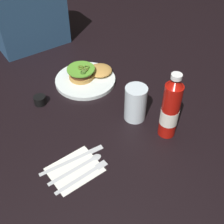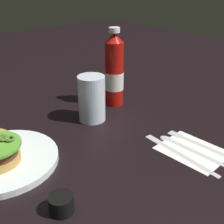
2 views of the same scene
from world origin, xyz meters
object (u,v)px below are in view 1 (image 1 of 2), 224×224
at_px(dinner_plate, 85,80).
at_px(butter_knife, 76,158).
at_px(water_glass, 135,103).
at_px(ketchup_bottle, 170,110).
at_px(napkin, 75,169).
at_px(burger_sandwich, 88,72).
at_px(condiment_cup, 40,100).
at_px(spoon_utensil, 83,164).
at_px(fork_utensil, 86,174).

bearing_deg(dinner_plate, butter_knife, -125.05).
bearing_deg(water_glass, dinner_plate, 97.36).
xyz_separation_m(ketchup_bottle, napkin, (-0.34, 0.04, -0.11)).
bearing_deg(burger_sandwich, butter_knife, -126.69).
bearing_deg(ketchup_bottle, napkin, 172.48).
relative_size(condiment_cup, butter_knife, 0.21).
xyz_separation_m(ketchup_bottle, butter_knife, (-0.31, 0.08, -0.10)).
bearing_deg(spoon_utensil, napkin, -177.96).
height_order(condiment_cup, spoon_utensil, condiment_cup).
relative_size(ketchup_bottle, fork_utensil, 1.34).
relative_size(burger_sandwich, napkin, 1.26).
distance_m(condiment_cup, fork_utensil, 0.38).
xyz_separation_m(ketchup_bottle, water_glass, (-0.04, 0.12, -0.04)).
bearing_deg(burger_sandwich, condiment_cup, -172.73).
distance_m(ketchup_bottle, condiment_cup, 0.50).
height_order(dinner_plate, fork_utensil, dinner_plate).
distance_m(burger_sandwich, fork_utensil, 0.49).
relative_size(burger_sandwich, water_glass, 1.43).
distance_m(ketchup_bottle, butter_knife, 0.34).
distance_m(water_glass, condiment_cup, 0.37).
distance_m(burger_sandwich, spoon_utensil, 0.45).
xyz_separation_m(condiment_cup, butter_knife, (-0.02, -0.31, -0.01)).
xyz_separation_m(napkin, butter_knife, (0.03, 0.04, 0.00)).
distance_m(dinner_plate, water_glass, 0.30).
distance_m(burger_sandwich, napkin, 0.47).
bearing_deg(fork_utensil, butter_knife, 85.75).
height_order(napkin, spoon_utensil, spoon_utensil).
relative_size(fork_utensil, butter_knife, 0.84).
bearing_deg(burger_sandwich, ketchup_bottle, -82.12).
bearing_deg(condiment_cup, ketchup_bottle, -53.01).
distance_m(water_glass, spoon_utensil, 0.28).
bearing_deg(butter_knife, spoon_utensil, -83.73).
bearing_deg(ketchup_bottle, burger_sandwich, 97.88).
height_order(water_glass, butter_knife, water_glass).
height_order(dinner_plate, spoon_utensil, dinner_plate).
distance_m(burger_sandwich, condiment_cup, 0.24).
xyz_separation_m(burger_sandwich, water_glass, (0.02, -0.30, 0.03)).
bearing_deg(water_glass, butter_knife, -170.63).
distance_m(napkin, butter_knife, 0.04).
relative_size(burger_sandwich, fork_utensil, 1.04).
relative_size(water_glass, condiment_cup, 2.88).
bearing_deg(dinner_plate, spoon_utensil, -122.06).
relative_size(ketchup_bottle, condiment_cup, 5.32).
height_order(water_glass, condiment_cup, water_glass).
bearing_deg(napkin, dinner_plate, 54.86).
height_order(ketchup_bottle, fork_utensil, ketchup_bottle).
xyz_separation_m(burger_sandwich, fork_utensil, (-0.26, -0.41, -0.03)).
distance_m(ketchup_bottle, spoon_utensil, 0.33).
xyz_separation_m(fork_utensil, butter_knife, (0.01, 0.07, 0.00)).
xyz_separation_m(spoon_utensil, butter_knife, (-0.00, 0.03, 0.00)).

